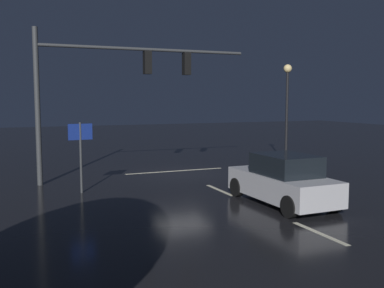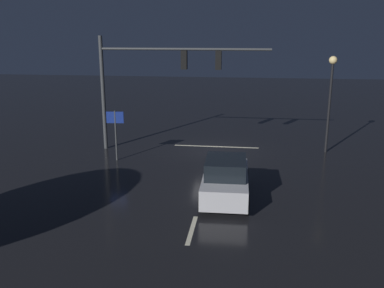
{
  "view_description": "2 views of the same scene",
  "coord_description": "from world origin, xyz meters",
  "px_view_note": "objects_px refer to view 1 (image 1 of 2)",
  "views": [
    {
      "loc": [
        7.49,
        19.25,
        3.54
      ],
      "look_at": [
        0.58,
        2.6,
        1.7
      ],
      "focal_mm": 41.48,
      "sensor_mm": 36.0,
      "label": 1
    },
    {
      "loc": [
        -1.76,
        23.16,
        6.63
      ],
      "look_at": [
        0.76,
        4.22,
        1.51
      ],
      "focal_mm": 39.47,
      "sensor_mm": 36.0,
      "label": 2
    }
  ],
  "objects_px": {
    "traffic_signal_assembly": "(113,77)",
    "car_approaching": "(283,181)",
    "street_lamp_left_kerb": "(287,95)",
    "route_sign": "(80,142)"
  },
  "relations": [
    {
      "from": "car_approaching",
      "to": "street_lamp_left_kerb",
      "type": "xyz_separation_m",
      "value": [
        -5.26,
        -7.49,
        2.92
      ]
    },
    {
      "from": "car_approaching",
      "to": "route_sign",
      "type": "height_order",
      "value": "route_sign"
    },
    {
      "from": "route_sign",
      "to": "car_approaching",
      "type": "bearing_deg",
      "value": 143.62
    },
    {
      "from": "traffic_signal_assembly",
      "to": "car_approaching",
      "type": "height_order",
      "value": "traffic_signal_assembly"
    },
    {
      "from": "car_approaching",
      "to": "traffic_signal_assembly",
      "type": "bearing_deg",
      "value": -57.47
    },
    {
      "from": "traffic_signal_assembly",
      "to": "route_sign",
      "type": "bearing_deg",
      "value": 51.42
    },
    {
      "from": "street_lamp_left_kerb",
      "to": "route_sign",
      "type": "xyz_separation_m",
      "value": [
        11.26,
        3.07,
        -1.79
      ]
    },
    {
      "from": "car_approaching",
      "to": "street_lamp_left_kerb",
      "type": "distance_m",
      "value": 9.61
    },
    {
      "from": "street_lamp_left_kerb",
      "to": "route_sign",
      "type": "relative_size",
      "value": 2.01
    },
    {
      "from": "car_approaching",
      "to": "street_lamp_left_kerb",
      "type": "bearing_deg",
      "value": -125.09
    }
  ]
}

